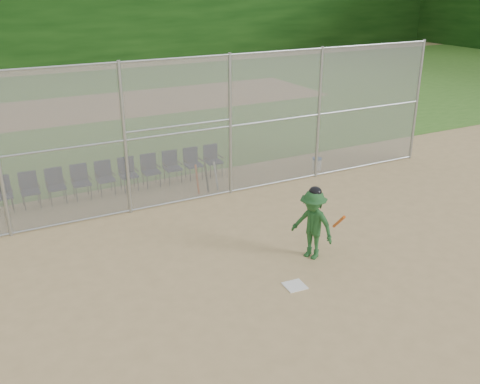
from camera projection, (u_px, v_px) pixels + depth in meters
name	position (u px, v px, depth m)	size (l,w,h in m)	color
ground	(296.00, 281.00, 11.08)	(100.00, 100.00, 0.00)	tan
grass_strip	(92.00, 107.00, 25.87)	(100.00, 100.00, 0.00)	#36671F
dirt_patch_far	(92.00, 107.00, 25.87)	(24.00, 24.00, 0.00)	#A6815C
backstop_fence	(197.00, 128.00, 14.41)	(16.09, 0.09, 4.00)	gray
home_plate	(295.00, 286.00, 10.89)	(0.41, 0.41, 0.02)	silver
batter_at_plate	(313.00, 224.00, 11.73)	(1.03, 1.33, 1.69)	#1F4F23
water_cooler	(317.00, 164.00, 17.44)	(0.31, 0.31, 0.40)	white
spare_bats	(207.00, 177.00, 15.60)	(0.66, 0.31, 0.84)	#D84C14
chair_0	(3.00, 195.00, 14.17)	(0.54, 0.52, 0.96)	#0E1535
chair_1	(30.00, 191.00, 14.46)	(0.54, 0.52, 0.96)	#0E1535
chair_2	(56.00, 187.00, 14.76)	(0.54, 0.52, 0.96)	#0E1535
chair_3	(81.00, 182.00, 15.05)	(0.54, 0.52, 0.96)	#0E1535
chair_4	(105.00, 178.00, 15.35)	(0.54, 0.52, 0.96)	#0E1535
chair_5	(129.00, 175.00, 15.64)	(0.54, 0.52, 0.96)	#0E1535
chair_6	(151.00, 171.00, 15.94)	(0.54, 0.52, 0.96)	#0E1535
chair_7	(173.00, 168.00, 16.23)	(0.54, 0.52, 0.96)	#0E1535
chair_8	(193.00, 164.00, 16.53)	(0.54, 0.52, 0.96)	#0E1535
chair_9	(213.00, 161.00, 16.82)	(0.54, 0.52, 0.96)	#0E1535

